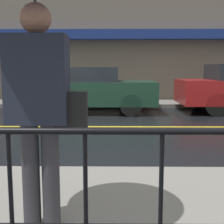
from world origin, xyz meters
name	(u,v)px	position (x,y,z in m)	size (l,w,h in m)	color
ground_plane	(93,127)	(0.00, 0.00, 0.00)	(80.00, 80.00, 0.00)	black
sidewalk_near	(53,220)	(0.00, -4.64, 0.07)	(28.00, 2.53, 0.13)	gray
sidewalk_far	(101,103)	(0.00, 4.20, 0.07)	(28.00, 1.66, 0.13)	gray
lane_marking	(93,127)	(0.00, 0.00, 0.00)	(25.20, 0.12, 0.01)	gold
building_storefront	(102,27)	(0.00, 5.15, 2.92)	(28.00, 0.85, 5.87)	#706656
railing_foreground	(11,193)	(0.00, -5.65, 0.73)	(12.00, 0.04, 0.94)	black
pedestrian	(36,6)	(-0.04, -4.86, 1.82)	(1.07, 1.07, 2.13)	#333338
car_dark_green	(88,89)	(-0.34, 2.46, 0.72)	(4.10, 1.88, 1.39)	#193828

